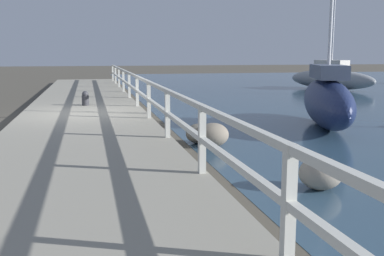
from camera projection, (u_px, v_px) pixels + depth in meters
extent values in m
plane|color=#4C473D|center=(84.00, 121.00, 13.40)|extent=(120.00, 120.00, 0.00)
cube|color=gray|center=(84.00, 117.00, 13.38)|extent=(3.69, 36.00, 0.23)
cube|color=beige|center=(289.00, 204.00, 3.76)|extent=(0.10, 0.10, 1.02)
cube|color=beige|center=(202.00, 139.00, 6.59)|extent=(0.10, 0.10, 1.02)
cube|color=beige|center=(167.00, 113.00, 9.42)|extent=(0.10, 0.10, 1.02)
cube|color=beige|center=(149.00, 99.00, 12.25)|extent=(0.10, 0.10, 1.02)
cube|color=beige|center=(137.00, 91.00, 15.09)|extent=(0.10, 0.10, 1.02)
cube|color=beige|center=(129.00, 85.00, 17.92)|extent=(0.10, 0.10, 1.02)
cube|color=beige|center=(123.00, 81.00, 20.75)|extent=(0.10, 0.10, 1.02)
cube|color=beige|center=(119.00, 77.00, 23.58)|extent=(0.10, 0.10, 1.02)
cube|color=beige|center=(116.00, 75.00, 26.41)|extent=(0.10, 0.10, 1.02)
cube|color=beige|center=(113.00, 73.00, 29.24)|extent=(0.10, 0.10, 1.02)
cube|color=beige|center=(142.00, 79.00, 13.59)|extent=(0.09, 32.50, 0.08)
cube|color=beige|center=(142.00, 95.00, 13.67)|extent=(0.09, 32.50, 0.08)
ellipsoid|color=gray|center=(321.00, 173.00, 6.61)|extent=(0.65, 0.59, 0.49)
ellipsoid|color=#666056|center=(199.00, 133.00, 10.02)|extent=(0.59, 0.53, 0.44)
ellipsoid|color=slate|center=(213.00, 135.00, 9.66)|extent=(0.69, 0.62, 0.52)
cylinder|color=#333338|center=(85.00, 100.00, 15.28)|extent=(0.24, 0.24, 0.34)
sphere|color=#333338|center=(85.00, 94.00, 15.25)|extent=(0.21, 0.21, 0.21)
ellipsoid|color=gray|center=(331.00, 80.00, 24.97)|extent=(3.34, 5.53, 1.08)
cube|color=beige|center=(332.00, 65.00, 24.83)|extent=(1.51, 1.94, 0.54)
cylinder|color=silver|center=(334.00, 19.00, 24.43)|extent=(0.09, 0.09, 5.49)
ellipsoid|color=#192347|center=(327.00, 103.00, 12.18)|extent=(2.61, 5.00, 1.31)
cube|color=#4C566B|center=(328.00, 72.00, 12.04)|extent=(1.33, 2.10, 0.37)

